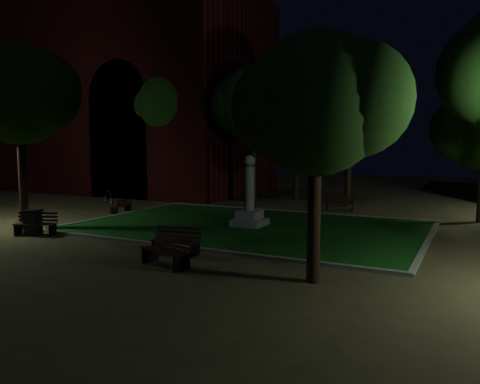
{
  "coord_description": "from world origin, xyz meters",
  "views": [
    {
      "loc": [
        9.15,
        -17.0,
        3.79
      ],
      "look_at": [
        0.02,
        1.0,
        1.71
      ],
      "focal_mm": 35.0,
      "sensor_mm": 36.0,
      "label": 1
    }
  ],
  "objects_px": {
    "bench_near_left": "(167,251)",
    "bench_west_near": "(36,224)",
    "bench_left_side": "(122,206)",
    "trash_bin": "(33,222)",
    "bench_near_right": "(177,242)",
    "monument": "(249,206)",
    "bicycle": "(109,197)",
    "bench_far_side": "(340,204)"
  },
  "relations": [
    {
      "from": "monument",
      "to": "bicycle",
      "type": "bearing_deg",
      "value": 163.16
    },
    {
      "from": "monument",
      "to": "bench_near_right",
      "type": "bearing_deg",
      "value": -89.53
    },
    {
      "from": "bicycle",
      "to": "bench_near_left",
      "type": "bearing_deg",
      "value": -102.56
    },
    {
      "from": "bench_near_left",
      "to": "trash_bin",
      "type": "height_order",
      "value": "trash_bin"
    },
    {
      "from": "bench_far_side",
      "to": "trash_bin",
      "type": "relative_size",
      "value": 1.58
    },
    {
      "from": "monument",
      "to": "trash_bin",
      "type": "relative_size",
      "value": 3.04
    },
    {
      "from": "monument",
      "to": "bench_west_near",
      "type": "bearing_deg",
      "value": -141.74
    },
    {
      "from": "bench_near_right",
      "to": "monument",
      "type": "bearing_deg",
      "value": 84.0
    },
    {
      "from": "trash_bin",
      "to": "bicycle",
      "type": "bearing_deg",
      "value": 114.91
    },
    {
      "from": "bench_left_side",
      "to": "bench_far_side",
      "type": "distance_m",
      "value": 12.22
    },
    {
      "from": "bicycle",
      "to": "bench_far_side",
      "type": "bearing_deg",
      "value": -47.06
    },
    {
      "from": "monument",
      "to": "bench_west_near",
      "type": "relative_size",
      "value": 1.79
    },
    {
      "from": "bench_near_right",
      "to": "bench_far_side",
      "type": "relative_size",
      "value": 1.05
    },
    {
      "from": "monument",
      "to": "trash_bin",
      "type": "distance_m",
      "value": 9.28
    },
    {
      "from": "bench_near_right",
      "to": "bench_west_near",
      "type": "distance_m",
      "value": 7.23
    },
    {
      "from": "bench_west_near",
      "to": "trash_bin",
      "type": "xyz_separation_m",
      "value": [
        -0.14,
        -0.04,
        0.1
      ]
    },
    {
      "from": "bench_west_near",
      "to": "monument",
      "type": "bearing_deg",
      "value": 14.56
    },
    {
      "from": "trash_bin",
      "to": "monument",
      "type": "bearing_deg",
      "value": 37.92
    },
    {
      "from": "bench_near_right",
      "to": "bench_far_side",
      "type": "xyz_separation_m",
      "value": [
        2.27,
        12.88,
        -0.03
      ]
    },
    {
      "from": "monument",
      "to": "bench_near_right",
      "type": "distance_m",
      "value": 5.9
    },
    {
      "from": "bench_west_near",
      "to": "bench_far_side",
      "type": "height_order",
      "value": "bench_west_near"
    },
    {
      "from": "bench_near_left",
      "to": "bench_left_side",
      "type": "distance_m",
      "value": 12.11
    },
    {
      "from": "bench_far_side",
      "to": "bicycle",
      "type": "xyz_separation_m",
      "value": [
        -13.91,
        -3.49,
        0.01
      ]
    },
    {
      "from": "bench_near_right",
      "to": "bench_left_side",
      "type": "relative_size",
      "value": 1.26
    },
    {
      "from": "bench_far_side",
      "to": "trash_bin",
      "type": "distance_m",
      "value": 15.94
    },
    {
      "from": "bench_near_left",
      "to": "bench_near_right",
      "type": "height_order",
      "value": "bench_near_left"
    },
    {
      "from": "bench_near_right",
      "to": "bench_near_left",
      "type": "bearing_deg",
      "value": -72.8
    },
    {
      "from": "monument",
      "to": "bench_near_left",
      "type": "distance_m",
      "value": 7.35
    },
    {
      "from": "bench_left_side",
      "to": "bench_far_side",
      "type": "height_order",
      "value": "bench_far_side"
    },
    {
      "from": "trash_bin",
      "to": "bench_near_right",
      "type": "bearing_deg",
      "value": -1.41
    },
    {
      "from": "bench_left_side",
      "to": "bicycle",
      "type": "relative_size",
      "value": 0.87
    },
    {
      "from": "bench_far_side",
      "to": "trash_bin",
      "type": "bearing_deg",
      "value": 40.83
    },
    {
      "from": "bench_far_side",
      "to": "bicycle",
      "type": "distance_m",
      "value": 14.34
    },
    {
      "from": "bench_near_left",
      "to": "bench_far_side",
      "type": "relative_size",
      "value": 1.14
    },
    {
      "from": "trash_bin",
      "to": "bench_west_near",
      "type": "bearing_deg",
      "value": 15.0
    },
    {
      "from": "bench_near_right",
      "to": "bench_left_side",
      "type": "height_order",
      "value": "bench_near_right"
    },
    {
      "from": "monument",
      "to": "bench_west_near",
      "type": "distance_m",
      "value": 9.16
    },
    {
      "from": "bench_left_side",
      "to": "trash_bin",
      "type": "xyz_separation_m",
      "value": [
        0.94,
        -6.57,
        0.18
      ]
    },
    {
      "from": "bench_west_near",
      "to": "bicycle",
      "type": "relative_size",
      "value": 1.13
    },
    {
      "from": "bench_near_right",
      "to": "bicycle",
      "type": "xyz_separation_m",
      "value": [
        -11.64,
        9.39,
        -0.02
      ]
    },
    {
      "from": "bench_near_left",
      "to": "bench_west_near",
      "type": "xyz_separation_m",
      "value": [
        -7.85,
        1.64,
        -0.02
      ]
    },
    {
      "from": "bench_west_near",
      "to": "trash_bin",
      "type": "bearing_deg",
      "value": 171.29
    }
  ]
}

